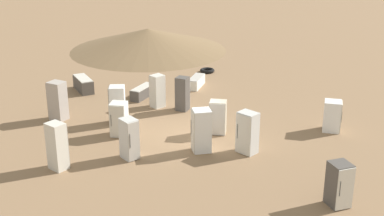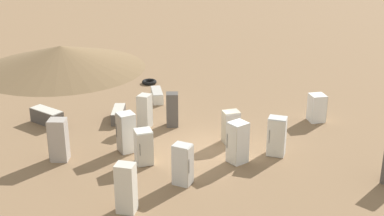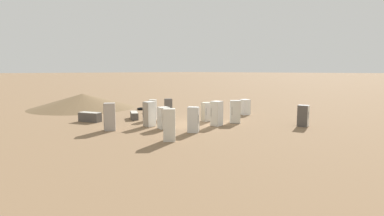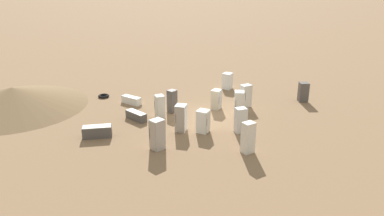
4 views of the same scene
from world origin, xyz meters
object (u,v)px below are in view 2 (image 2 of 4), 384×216
(discarded_fridge_13, at_px, (183,164))
(scrap_tire, at_px, (149,82))
(discarded_fridge_6, at_px, (231,127))
(discarded_fridge_12, at_px, (47,117))
(discarded_fridge_4, at_px, (172,109))
(discarded_fridge_3, at_px, (126,132))
(discarded_fridge_14, at_px, (58,140))
(discarded_fridge_7, at_px, (277,136))
(discarded_fridge_0, at_px, (144,147))
(discarded_fridge_5, at_px, (126,188))
(discarded_fridge_11, at_px, (145,111))
(discarded_fridge_10, at_px, (157,95))
(discarded_fridge_8, at_px, (317,108))
(discarded_fridge_9, at_px, (118,114))
(discarded_fridge_1, at_px, (238,143))

(discarded_fridge_13, xyz_separation_m, scrap_tire, (-4.46, -12.06, -0.76))
(discarded_fridge_6, relative_size, discarded_fridge_12, 0.79)
(discarded_fridge_13, bearing_deg, discarded_fridge_4, -148.40)
(discarded_fridge_3, distance_m, discarded_fridge_14, 2.99)
(discarded_fridge_4, distance_m, discarded_fridge_12, 6.44)
(scrap_tire, bearing_deg, discarded_fridge_14, 42.74)
(discarded_fridge_7, bearing_deg, discarded_fridge_0, 25.46)
(discarded_fridge_5, bearing_deg, discarded_fridge_14, 142.71)
(discarded_fridge_11, bearing_deg, discarded_fridge_10, 16.06)
(discarded_fridge_4, height_order, discarded_fridge_14, discarded_fridge_14)
(discarded_fridge_12, bearing_deg, discarded_fridge_3, -89.56)
(discarded_fridge_5, height_order, discarded_fridge_6, discarded_fridge_5)
(discarded_fridge_6, height_order, discarded_fridge_11, discarded_fridge_11)
(discarded_fridge_6, xyz_separation_m, discarded_fridge_8, (-5.29, 0.10, -0.06))
(discarded_fridge_0, height_order, discarded_fridge_7, discarded_fridge_7)
(discarded_fridge_6, xyz_separation_m, discarded_fridge_10, (0.39, -6.86, -0.48))
(discarded_fridge_6, height_order, discarded_fridge_13, discarded_fridge_13)
(discarded_fridge_4, height_order, discarded_fridge_9, discarded_fridge_4)
(discarded_fridge_3, relative_size, discarded_fridge_12, 0.94)
(discarded_fridge_3, bearing_deg, discarded_fridge_7, -122.00)
(discarded_fridge_0, height_order, discarded_fridge_10, discarded_fridge_0)
(discarded_fridge_4, xyz_separation_m, discarded_fridge_5, (5.28, 6.19, 0.09))
(discarded_fridge_4, height_order, discarded_fridge_10, discarded_fridge_4)
(discarded_fridge_13, bearing_deg, discarded_fridge_7, 148.12)
(discarded_fridge_9, bearing_deg, discarded_fridge_8, 178.79)
(discarded_fridge_8, height_order, discarded_fridge_11, discarded_fridge_11)
(discarded_fridge_3, xyz_separation_m, discarded_fridge_11, (-1.94, -2.10, -0.07))
(discarded_fridge_8, height_order, discarded_fridge_9, discarded_fridge_8)
(discarded_fridge_1, bearing_deg, discarded_fridge_6, -33.53)
(discarded_fridge_9, relative_size, discarded_fridge_13, 1.05)
(discarded_fridge_1, distance_m, discarded_fridge_12, 10.33)
(discarded_fridge_0, relative_size, scrap_tire, 1.70)
(discarded_fridge_5, height_order, discarded_fridge_14, discarded_fridge_5)
(discarded_fridge_12, bearing_deg, discarded_fridge_8, -52.18)
(discarded_fridge_11, relative_size, discarded_fridge_14, 0.89)
(discarded_fridge_10, bearing_deg, discarded_fridge_13, -89.73)
(discarded_fridge_8, bearing_deg, discarded_fridge_7, -46.14)
(discarded_fridge_4, height_order, discarded_fridge_13, discarded_fridge_4)
(discarded_fridge_12, xyz_separation_m, discarded_fridge_13, (-2.89, 8.95, 0.48))
(discarded_fridge_11, xyz_separation_m, scrap_tire, (-3.23, -6.04, -0.75))
(discarded_fridge_5, bearing_deg, discarded_fridge_6, 68.32)
(discarded_fridge_12, relative_size, discarded_fridge_14, 1.03)
(discarded_fridge_1, height_order, discarded_fridge_12, discarded_fridge_1)
(discarded_fridge_4, distance_m, discarded_fridge_6, 3.45)
(discarded_fridge_10, xyz_separation_m, discarded_fridge_13, (3.53, 9.17, 0.57))
(discarded_fridge_5, xyz_separation_m, discarded_fridge_12, (0.12, -9.67, -0.58))
(discarded_fridge_11, distance_m, discarded_fridge_12, 5.08)
(discarded_fridge_1, height_order, scrap_tire, discarded_fridge_1)
(discarded_fridge_7, distance_m, discarded_fridge_14, 9.59)
(discarded_fridge_1, bearing_deg, discarded_fridge_13, 92.06)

